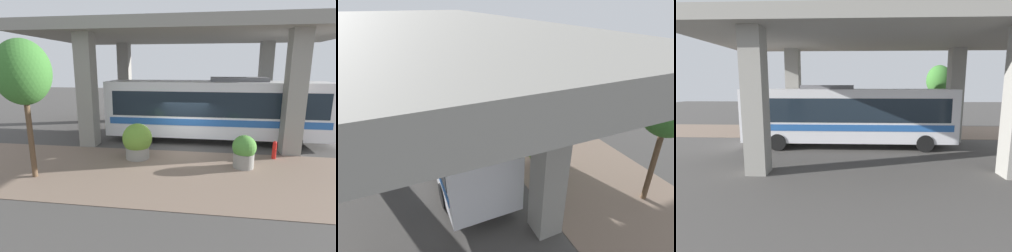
{
  "view_description": "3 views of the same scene",
  "coord_description": "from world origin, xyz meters",
  "views": [
    {
      "loc": [
        -13.28,
        -1.03,
        4.43
      ],
      "look_at": [
        -0.67,
        0.76,
        1.53
      ],
      "focal_mm": 28.0,
      "sensor_mm": 36.0,
      "label": 1
    },
    {
      "loc": [
        4.61,
        11.25,
        7.52
      ],
      "look_at": [
        -0.82,
        -0.94,
        1.03
      ],
      "focal_mm": 28.0,
      "sensor_mm": 36.0,
      "label": 2
    },
    {
      "loc": [
        18.45,
        -1.22,
        3.89
      ],
      "look_at": [
        -0.13,
        -2.01,
        0.9
      ],
      "focal_mm": 28.0,
      "sensor_mm": 36.0,
      "label": 3
    }
  ],
  "objects": [
    {
      "name": "sidewalk_strip",
      "position": [
        -3.0,
        0.0,
        0.01
      ],
      "size": [
        6.0,
        40.0,
        0.02
      ],
      "color": "#7A6656",
      "rests_on": "ground"
    },
    {
      "name": "bus",
      "position": [
        2.31,
        -1.64,
        2.07
      ],
      "size": [
        2.74,
        12.69,
        3.82
      ],
      "color": "silver",
      "rests_on": "ground"
    },
    {
      "name": "fire_hydrant",
      "position": [
        -0.51,
        -4.45,
        0.46
      ],
      "size": [
        0.43,
        0.21,
        0.91
      ],
      "color": "red",
      "rests_on": "ground"
    },
    {
      "name": "planter_middle",
      "position": [
        -1.35,
        2.17,
        0.87
      ],
      "size": [
        1.45,
        1.45,
        1.75
      ],
      "color": "gray",
      "rests_on": "ground"
    },
    {
      "name": "planter_front",
      "position": [
        -1.88,
        -2.81,
        0.76
      ],
      "size": [
        1.05,
        1.05,
        1.49
      ],
      "color": "gray",
      "rests_on": "ground"
    },
    {
      "name": "ground_plane",
      "position": [
        0.0,
        0.0,
        0.0
      ],
      "size": [
        80.0,
        80.0,
        0.0
      ],
      "primitive_type": "plane",
      "color": "#474442",
      "rests_on": "ground"
    },
    {
      "name": "street_tree_near",
      "position": [
        -4.11,
        5.79,
        4.18
      ],
      "size": [
        2.06,
        2.06,
        5.45
      ],
      "color": "brown",
      "rests_on": "ground"
    },
    {
      "name": "overpass",
      "position": [
        4.0,
        0.0,
        5.96
      ],
      "size": [
        9.4,
        18.9,
        6.8
      ],
      "color": "gray",
      "rests_on": "ground"
    }
  ]
}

